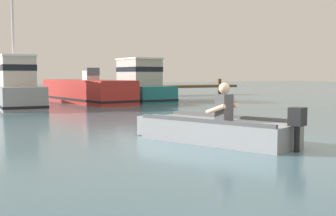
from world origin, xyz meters
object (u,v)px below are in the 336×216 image
moored_boat_grey (15,88)px  moored_boat_red (87,92)px  moored_boat_teal (136,85)px  rowboat_with_person (215,130)px

moored_boat_grey → moored_boat_red: (3.53, 1.34, -0.27)m
moored_boat_teal → moored_boat_red: bearing=-178.5°
moored_boat_red → moored_boat_teal: size_ratio=1.21×
rowboat_with_person → moored_boat_red: moored_boat_red is taller
moored_boat_grey → moored_boat_teal: 6.36m
rowboat_with_person → moored_boat_teal: 13.92m
moored_boat_red → moored_boat_teal: 2.69m
rowboat_with_person → moored_boat_grey: moored_boat_grey is taller
rowboat_with_person → moored_boat_red: size_ratio=0.52×
moored_boat_grey → rowboat_with_person: bearing=-80.5°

